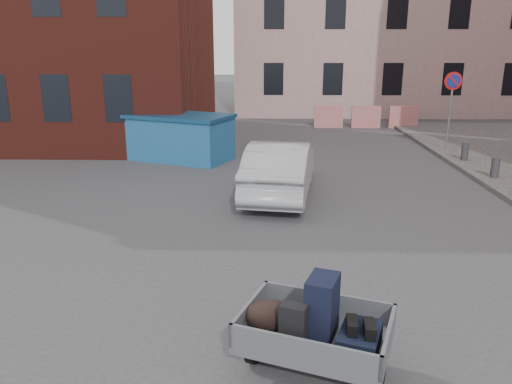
{
  "coord_description": "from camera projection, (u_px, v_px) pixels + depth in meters",
  "views": [
    {
      "loc": [
        -0.22,
        -7.87,
        3.59
      ],
      "look_at": [
        -0.44,
        0.63,
        1.1
      ],
      "focal_mm": 35.0,
      "sensor_mm": 36.0,
      "label": 1
    }
  ],
  "objects": [
    {
      "name": "ground",
      "position": [
        281.0,
        264.0,
        8.55
      ],
      "size": [
        120.0,
        120.0,
        0.0
      ],
      "primitive_type": "plane",
      "color": "#38383A",
      "rests_on": "ground"
    },
    {
      "name": "no_parking_sign",
      "position": [
        452.0,
        95.0,
        16.94
      ],
      "size": [
        0.6,
        0.09,
        2.65
      ],
      "color": "gray",
      "rests_on": "sidewalk"
    },
    {
      "name": "barriers",
      "position": [
        366.0,
        117.0,
        22.7
      ],
      "size": [
        4.7,
        0.18,
        1.0
      ],
      "color": "red",
      "rests_on": "ground"
    },
    {
      "name": "trailer",
      "position": [
        315.0,
        327.0,
        5.5
      ],
      "size": [
        1.88,
        1.98,
        1.2
      ],
      "rotation": [
        0.0,
        0.0,
        -0.35
      ],
      "color": "black",
      "rests_on": "ground"
    },
    {
      "name": "dumpster",
      "position": [
        177.0,
        137.0,
        16.35
      ],
      "size": [
        3.97,
        3.04,
        1.49
      ],
      "rotation": [
        0.0,
        0.0,
        -0.39
      ],
      "color": "#20619B",
      "rests_on": "ground"
    },
    {
      "name": "silver_car",
      "position": [
        280.0,
        168.0,
        12.34
      ],
      "size": [
        2.0,
        4.33,
        1.38
      ],
      "primitive_type": "imported",
      "rotation": [
        0.0,
        0.0,
        3.01
      ],
      "color": "#A7AAAF",
      "rests_on": "ground"
    }
  ]
}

